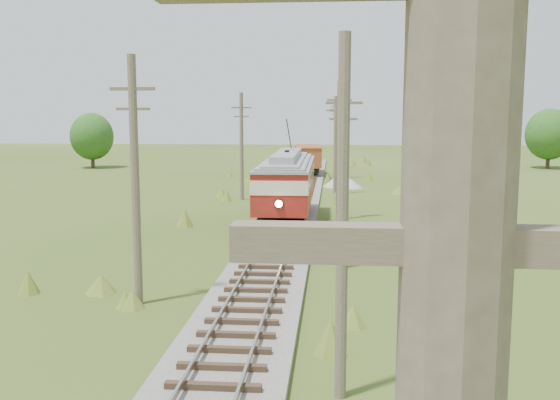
{
  "coord_description": "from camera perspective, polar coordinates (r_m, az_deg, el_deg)",
  "views": [
    {
      "loc": [
        2.87,
        -9.66,
        6.95
      ],
      "look_at": [
        0.0,
        23.69,
        2.28
      ],
      "focal_mm": 40.0,
      "sensor_mm": 36.0,
      "label": 1
    }
  ],
  "objects": [
    {
      "name": "utility_pole_r_3",
      "position": [
        40.72,
        5.39,
        4.63
      ],
      "size": [
        1.6,
        0.3,
        9.0
      ],
      "color": "brown",
      "rests_on": "ground"
    },
    {
      "name": "gravel_pile",
      "position": [
        59.68,
        5.82,
        1.82
      ],
      "size": [
        3.74,
        3.96,
        1.36
      ],
      "color": "gray",
      "rests_on": "ground"
    },
    {
      "name": "gondola",
      "position": [
        69.81,
        2.56,
        3.92
      ],
      "size": [
        3.33,
        8.61,
        2.8
      ],
      "rotation": [
        0.0,
        0.0,
        0.07
      ],
      "color": "black",
      "rests_on": "ground"
    },
    {
      "name": "tree_mid_a",
      "position": [
        83.62,
        -16.83,
        5.59
      ],
      "size": [
        5.46,
        5.46,
        7.03
      ],
      "color": "#38281C",
      "rests_on": "ground"
    },
    {
      "name": "utility_pole_r_4",
      "position": [
        53.72,
        5.07,
        5.1
      ],
      "size": [
        1.6,
        0.3,
        8.4
      ],
      "color": "brown",
      "rests_on": "ground"
    },
    {
      "name": "utility_pole_l_b",
      "position": [
        50.26,
        -3.53,
        5.04
      ],
      "size": [
        1.6,
        0.3,
        8.6
      ],
      "color": "brown",
      "rests_on": "ground"
    },
    {
      "name": "tree_mid_b",
      "position": [
        86.08,
        23.41,
        5.54
      ],
      "size": [
        5.88,
        5.88,
        7.57
      ],
      "color": "#38281C",
      "rests_on": "ground"
    },
    {
      "name": "utility_pole_r_1",
      "position": [
        14.88,
        5.72,
        -1.97
      ],
      "size": [
        0.3,
        0.3,
        8.8
      ],
      "color": "brown",
      "rests_on": "ground"
    },
    {
      "name": "utility_pole_r_6",
      "position": [
        79.7,
        5.19,
        6.12
      ],
      "size": [
        1.6,
        0.3,
        8.7
      ],
      "color": "brown",
      "rests_on": "ground"
    },
    {
      "name": "utility_pole_r_5",
      "position": [
        66.7,
        5.4,
        5.86
      ],
      "size": [
        1.6,
        0.3,
        8.9
      ],
      "color": "brown",
      "rests_on": "ground"
    },
    {
      "name": "utility_pole_r_2",
      "position": [
        27.78,
        5.79,
        2.68
      ],
      "size": [
        1.6,
        0.3,
        8.6
      ],
      "color": "brown",
      "rests_on": "ground"
    },
    {
      "name": "utility_pole_l_a",
      "position": [
        22.9,
        -13.1,
        1.91
      ],
      "size": [
        1.6,
        0.3,
        9.0
      ],
      "color": "brown",
      "rests_on": "ground"
    },
    {
      "name": "streetcar",
      "position": [
        38.75,
        0.64,
        1.76
      ],
      "size": [
        3.21,
        13.32,
        6.07
      ],
      "rotation": [
        0.0,
        0.0,
        0.01
      ],
      "color": "black",
      "rests_on": "ground"
    },
    {
      "name": "railbed_main",
      "position": [
        44.27,
        1.15,
        -0.85
      ],
      "size": [
        3.6,
        96.0,
        0.57
      ],
      "color": "#605B54",
      "rests_on": "ground"
    }
  ]
}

